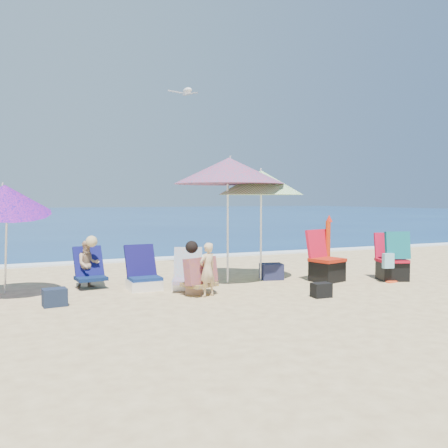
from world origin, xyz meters
name	(u,v)px	position (x,y,z in m)	size (l,w,h in m)	color
ground	(267,296)	(0.00, 0.00, 0.00)	(120.00, 120.00, 0.00)	#D8BC84
sea	(57,215)	(0.00, 45.00, -0.05)	(120.00, 80.00, 0.12)	navy
foam	(171,258)	(0.00, 5.10, 0.02)	(120.00, 0.50, 0.04)	white
umbrella_turquoise	(229,171)	(-0.04, 1.36, 2.04)	(2.12, 2.12, 2.32)	white
umbrella_striped	(261,183)	(0.59, 1.32, 1.84)	(1.68, 1.68, 2.10)	white
umbrella_blue	(5,198)	(-3.76, 1.45, 1.55)	(1.64, 1.68, 1.90)	silver
furled_umbrella	(328,244)	(1.86, 0.97, 0.68)	(0.14, 0.14, 1.23)	#B92E0D
chair_navy	(143,277)	(-1.64, 1.37, 0.20)	(0.56, 0.68, 0.74)	#0E224F
chair_rainbow	(187,278)	(-0.95, 1.07, 0.18)	(0.70, 0.85, 0.70)	#D16B4A
camp_chair_left	(326,266)	(1.67, 0.77, 0.29)	(0.69, 0.72, 0.96)	#A11D0B
camp_chair_right	(392,263)	(2.88, 0.35, 0.34)	(0.71, 0.66, 0.94)	#B10C20
person_center	(203,270)	(-0.90, 0.44, 0.42)	(0.62, 0.60, 0.86)	tan
person_left	(89,264)	(-2.48, 1.88, 0.41)	(0.54, 0.64, 0.91)	tan
bag_navy_a	(55,297)	(-3.12, 0.59, 0.13)	(0.35, 0.27, 0.25)	#172033
bag_black_a	(141,279)	(-1.57, 1.85, 0.10)	(0.27, 0.20, 0.19)	black
bag_tan	(194,287)	(-0.99, 0.62, 0.12)	(0.32, 0.28, 0.24)	tan
bag_navy_b	(271,271)	(0.83, 1.34, 0.15)	(0.46, 0.38, 0.31)	#1B1E3C
bag_black_b	(321,290)	(0.74, -0.41, 0.11)	(0.30, 0.22, 0.22)	black
orange_item	(391,282)	(2.70, 0.17, 0.01)	(0.21, 0.11, 0.03)	#FF481A
seagull	(187,91)	(-0.35, 2.79, 3.74)	(0.67, 0.59, 0.12)	silver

